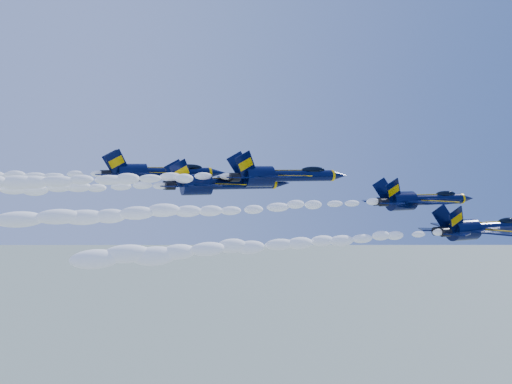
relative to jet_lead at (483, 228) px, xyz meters
name	(u,v)px	position (x,y,z in m)	size (l,w,h in m)	color
jet_lead	(483,228)	(0.00, 0.00, 0.00)	(17.45, 14.32, 6.49)	black
smoke_trail_jet_lead	(284,244)	(-28.96, 0.00, -0.41)	(42.99, 1.94, 1.75)	white
jet_second	(421,200)	(-6.43, 4.47, 3.59)	(16.39, 13.45, 6.09)	black
smoke_trail_jet_second	(218,210)	(-34.93, 4.47, 3.19)	(42.99, 1.83, 1.64)	white
jet_third	(283,175)	(-20.00, 18.78, 6.67)	(19.87, 16.30, 7.38)	black
smoke_trail_jet_third	(68,180)	(-49.99, 18.78, 6.24)	(42.99, 2.21, 1.99)	white
jet_fourth	(222,183)	(-28.52, 21.83, 5.49)	(19.87, 16.30, 7.39)	black
jet_fifth	(158,173)	(-36.38, 29.82, 7.04)	(19.89, 16.31, 7.39)	black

